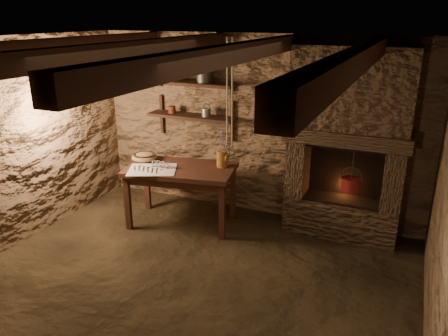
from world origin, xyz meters
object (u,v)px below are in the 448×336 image
at_px(work_table, 182,193).
at_px(red_pot, 351,183).
at_px(iron_stockpot, 205,76).
at_px(stoneware_jug, 222,151).
at_px(wooden_bowl, 144,157).

bearing_deg(work_table, red_pot, 1.83).
xyz_separation_m(work_table, iron_stockpot, (0.07, 0.59, 1.44)).
relative_size(work_table, iron_stockpot, 6.64).
bearing_deg(stoneware_jug, red_pot, 23.07).
relative_size(work_table, stoneware_jug, 3.06).
height_order(stoneware_jug, red_pot, stoneware_jug).
distance_m(wooden_bowl, red_pot, 2.67).
distance_m(work_table, red_pot, 2.13).
bearing_deg(red_pot, work_table, -167.03).
bearing_deg(iron_stockpot, work_table, -96.78).
xyz_separation_m(stoneware_jug, red_pot, (1.58, 0.24, -0.28)).
bearing_deg(red_pot, stoneware_jug, -171.26).
relative_size(stoneware_jug, iron_stockpot, 2.17).
xyz_separation_m(stoneware_jug, wooden_bowl, (-1.06, -0.18, -0.17)).
height_order(iron_stockpot, red_pot, iron_stockpot).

